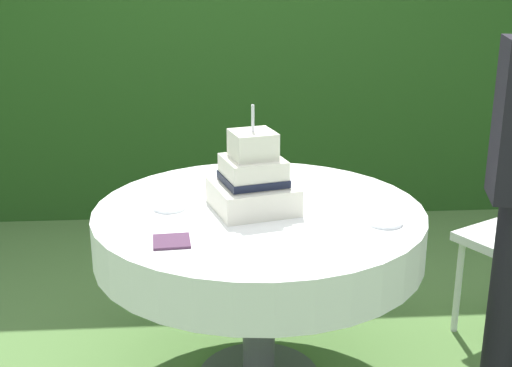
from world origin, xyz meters
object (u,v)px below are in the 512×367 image
Objects in this scene: cake_table at (259,233)px; napkin_stack at (172,241)px; serving_plate_far at (385,222)px; serving_plate_near at (169,207)px; wedding_cake at (253,181)px.

napkin_stack reaches higher than cake_table.
serving_plate_far reaches higher than cake_table.
serving_plate_near is 0.80m from serving_plate_far.
serving_plate_near is at bearing 164.74° from serving_plate_far.
serving_plate_near is (-0.32, 0.02, -0.11)m from wedding_cake.
serving_plate_near and serving_plate_far have the same top height.
wedding_cake is at bearing -179.16° from cake_table.
napkin_stack is (-0.75, -0.12, -0.00)m from serving_plate_far.
serving_plate_far is at bearing -23.44° from cake_table.
cake_table is at bearing 0.84° from wedding_cake.
serving_plate_near is at bearing 176.24° from cake_table.
serving_plate_far is at bearing -15.26° from serving_plate_near.
serving_plate_near reaches higher than cake_table.
napkin_stack is at bearing -85.87° from serving_plate_near.
wedding_cake reaches higher than napkin_stack.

